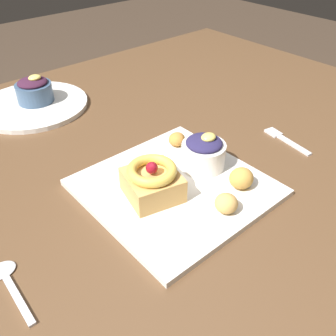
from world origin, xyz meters
TOP-DOWN VIEW (x-y plane):
  - dining_table at (0.00, 0.00)m, footprint 1.56×1.15m
  - front_plate at (-0.02, -0.12)m, footprint 0.31×0.31m
  - cake_slice at (-0.07, -0.11)m, footprint 0.11×0.11m
  - berry_ramekin at (0.06, -0.11)m, footprint 0.09×0.09m
  - fritter_front at (0.07, -0.20)m, footprint 0.05×0.04m
  - fritter_middle at (0.08, -0.02)m, footprint 0.04×0.03m
  - fritter_back at (0.00, -0.22)m, footprint 0.04×0.04m
  - back_plate at (-0.07, 0.37)m, footprint 0.28×0.28m
  - back_ramekin at (-0.06, 0.38)m, footprint 0.09×0.09m
  - fork at (0.28, -0.15)m, footprint 0.04×0.13m
  - spoon at (-0.33, -0.12)m, footprint 0.04×0.13m

SIDE VIEW (x-z plane):
  - dining_table at x=0.00m, z-range 0.29..1.02m
  - fork at x=0.28m, z-range 0.73..0.73m
  - spoon at x=-0.33m, z-range 0.73..0.73m
  - front_plate at x=-0.02m, z-range 0.73..0.74m
  - back_plate at x=-0.07m, z-range 0.73..0.74m
  - fritter_middle at x=0.08m, z-range 0.74..0.77m
  - fritter_back at x=0.00m, z-range 0.74..0.78m
  - fritter_front at x=0.07m, z-range 0.74..0.78m
  - back_ramekin at x=-0.06m, z-range 0.74..0.81m
  - berry_ramekin at x=0.06m, z-range 0.74..0.81m
  - cake_slice at x=-0.07m, z-range 0.74..0.81m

